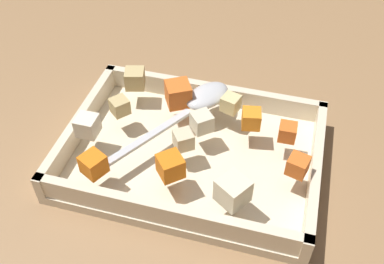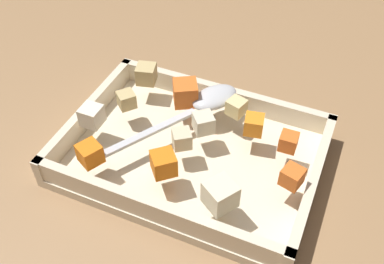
% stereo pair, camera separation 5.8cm
% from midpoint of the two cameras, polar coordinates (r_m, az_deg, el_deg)
% --- Properties ---
extents(ground_plane, '(4.00, 4.00, 0.00)m').
position_cam_midpoint_polar(ground_plane, '(0.63, -4.46, -3.56)').
color(ground_plane, '#936D47').
extents(baking_dish, '(0.34, 0.24, 0.05)m').
position_cam_midpoint_polar(baking_dish, '(0.62, -2.72, -2.97)').
color(baking_dish, beige).
rests_on(baking_dish, ground_plane).
extents(carrot_chunk_corner_se, '(0.04, 0.04, 0.03)m').
position_cam_midpoint_polar(carrot_chunk_corner_se, '(0.54, -5.84, -4.47)').
color(carrot_chunk_corner_se, orange).
rests_on(carrot_chunk_corner_se, baking_dish).
extents(carrot_chunk_rim_edge, '(0.02, 0.02, 0.02)m').
position_cam_midpoint_polar(carrot_chunk_rim_edge, '(0.59, 9.26, -0.14)').
color(carrot_chunk_rim_edge, orange).
rests_on(carrot_chunk_rim_edge, baking_dish).
extents(carrot_chunk_back_center, '(0.03, 0.03, 0.02)m').
position_cam_midpoint_polar(carrot_chunk_back_center, '(0.60, 4.77, 1.57)').
color(carrot_chunk_back_center, orange).
rests_on(carrot_chunk_back_center, baking_dish).
extents(carrot_chunk_far_left, '(0.04, 0.04, 0.03)m').
position_cam_midpoint_polar(carrot_chunk_far_left, '(0.63, -4.41, 4.72)').
color(carrot_chunk_far_left, orange).
rests_on(carrot_chunk_far_left, baking_dish).
extents(carrot_chunk_near_left, '(0.04, 0.04, 0.03)m').
position_cam_midpoint_polar(carrot_chunk_near_left, '(0.56, -15.33, -4.12)').
color(carrot_chunk_near_left, orange).
rests_on(carrot_chunk_near_left, baking_dish).
extents(carrot_chunk_far_right, '(0.03, 0.03, 0.02)m').
position_cam_midpoint_polar(carrot_chunk_far_right, '(0.55, 10.33, -4.35)').
color(carrot_chunk_far_right, orange).
rests_on(carrot_chunk_far_right, baking_dish).
extents(potato_chunk_corner_sw, '(0.03, 0.03, 0.02)m').
position_cam_midpoint_polar(potato_chunk_corner_sw, '(0.63, -11.78, 3.10)').
color(potato_chunk_corner_sw, tan).
rests_on(potato_chunk_corner_sw, baking_dish).
extents(potato_chunk_corner_nw, '(0.03, 0.03, 0.02)m').
position_cam_midpoint_polar(potato_chunk_corner_nw, '(0.57, -4.00, -1.13)').
color(potato_chunk_corner_nw, beige).
rests_on(potato_chunk_corner_nw, baking_dish).
extents(potato_chunk_heap_top, '(0.03, 0.03, 0.02)m').
position_cam_midpoint_polar(potato_chunk_heap_top, '(0.62, 2.26, 3.54)').
color(potato_chunk_heap_top, '#E0CC89').
rests_on(potato_chunk_heap_top, baking_dish).
extents(potato_chunk_near_right, '(0.04, 0.04, 0.03)m').
position_cam_midpoint_polar(potato_chunk_near_right, '(0.51, 1.95, -7.64)').
color(potato_chunk_near_right, beige).
rests_on(potato_chunk_near_right, baking_dish).
extents(potato_chunk_corner_ne, '(0.03, 0.03, 0.03)m').
position_cam_midpoint_polar(potato_chunk_corner_ne, '(0.67, -9.75, 6.58)').
color(potato_chunk_corner_ne, tan).
rests_on(potato_chunk_corner_ne, baking_dish).
extents(parsnip_chunk_mid_right, '(0.04, 0.04, 0.03)m').
position_cam_midpoint_polar(parsnip_chunk_mid_right, '(0.59, -1.56, 1.15)').
color(parsnip_chunk_mid_right, beige).
rests_on(parsnip_chunk_mid_right, baking_dish).
extents(parsnip_chunk_heap_side, '(0.03, 0.03, 0.03)m').
position_cam_midpoint_polar(parsnip_chunk_heap_side, '(0.61, -15.81, 0.66)').
color(parsnip_chunk_heap_side, silver).
rests_on(parsnip_chunk_heap_side, baking_dish).
extents(serving_spoon, '(0.15, 0.22, 0.02)m').
position_cam_midpoint_polar(serving_spoon, '(0.63, -1.59, 3.89)').
color(serving_spoon, silver).
rests_on(serving_spoon, baking_dish).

